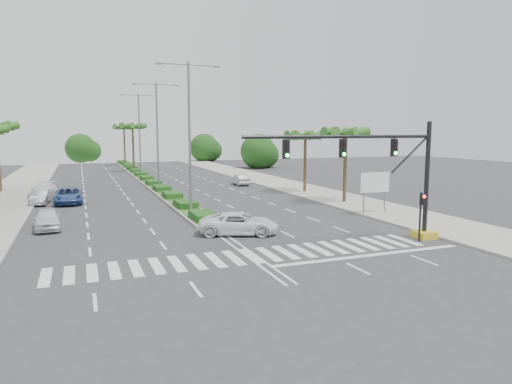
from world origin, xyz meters
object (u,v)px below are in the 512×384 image
Objects in this scene: car_parked_a at (47,219)px; car_parked_c at (69,196)px; car_parked_d at (43,191)px; car_right at (240,180)px; car_parked_b at (40,197)px; car_crossing at (239,223)px.

car_parked_a is 0.79× the size of car_parked_c.
car_parked_d is 22.44m from car_right.
car_parked_b is (-1.26, 12.03, -0.05)m from car_parked_a.
car_right reaches higher than car_parked_b.
car_parked_a is 0.81× the size of car_crossing.
car_parked_d reaches higher than car_parked_b.
car_right is (9.18, 26.07, -0.04)m from car_crossing.
car_right is (22.10, 3.85, -0.10)m from car_parked_d.
car_crossing reaches higher than car_right.
car_parked_d is at bearing 118.66° from car_parked_c.
car_parked_d is 1.30× the size of car_right.
car_parked_a is at bearing -95.47° from car_parked_c.
car_parked_d is at bearing 51.14° from car_crossing.
car_parked_b is 4.01m from car_parked_d.
car_parked_b is at bearing -83.58° from car_parked_d.
car_parked_c is 21.37m from car_right.
car_parked_a is 16.09m from car_parked_d.
car_parked_c is (2.41, -0.42, 0.07)m from car_parked_b.
car_crossing reaches higher than car_parked_b.
car_parked_c reaches higher than car_right.
car_parked_c is 5.04m from car_parked_d.
car_right is at bearing 1.55° from car_crossing.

